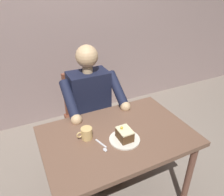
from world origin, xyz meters
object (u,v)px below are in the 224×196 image
Objects in this scene: chair at (87,112)px; coffee_cup at (86,133)px; seated_person at (93,109)px; cake_slice at (125,134)px; dining_table at (117,143)px; dessert_spoon at (103,147)px.

coffee_cup is at bearing 70.66° from chair.
coffee_cup is at bearing 63.85° from seated_person.
cake_slice is (-0.01, 0.57, 0.12)m from seated_person.
dining_table is 0.68m from chair.
seated_person reaches higher than chair.
seated_person is 8.52× the size of dessert_spoon.
dessert_spoon reaches higher than dining_table.
cake_slice is 0.27m from coffee_cup.
seated_person is 10.16× the size of cake_slice.
seated_person reaches higher than dining_table.
coffee_cup is 0.81× the size of dessert_spoon.
coffee_cup is (0.22, 0.44, 0.11)m from seated_person.
coffee_cup reaches higher than dining_table.
dessert_spoon is at bearing 75.43° from seated_person.
dessert_spoon is (0.15, 0.58, 0.07)m from seated_person.
cake_slice is (-0.01, 0.75, 0.25)m from chair.
dining_table is at bearing 90.00° from chair.
dining_table is 7.59× the size of dessert_spoon.
seated_person is 10.50× the size of coffee_cup.
dessert_spoon is (0.16, 0.00, -0.05)m from cake_slice.
dining_table is 9.06× the size of cake_slice.
coffee_cup reaches higher than dessert_spoon.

